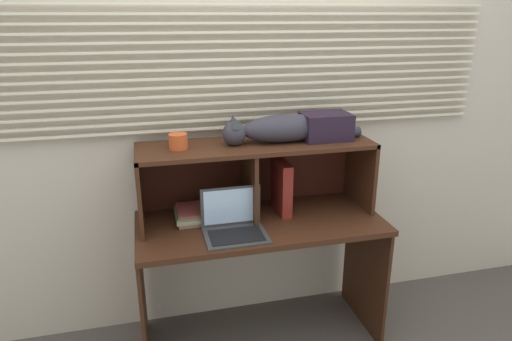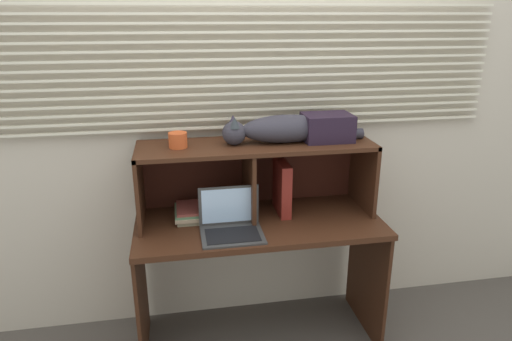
{
  "view_description": "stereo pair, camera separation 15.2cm",
  "coord_description": "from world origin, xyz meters",
  "px_view_note": "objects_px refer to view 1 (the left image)",
  "views": [
    {
      "loc": [
        -0.55,
        -1.89,
        1.77
      ],
      "look_at": [
        0.0,
        0.32,
        0.98
      ],
      "focal_mm": 32.1,
      "sensor_mm": 36.0,
      "label": 1
    },
    {
      "loc": [
        -0.4,
        -1.92,
        1.77
      ],
      "look_at": [
        0.0,
        0.32,
        0.98
      ],
      "focal_mm": 32.1,
      "sensor_mm": 36.0,
      "label": 2
    }
  ],
  "objects_px": {
    "storage_box": "(325,126)",
    "book_stack": "(192,214)",
    "cat": "(280,129)",
    "binder_upright": "(281,187)",
    "laptop": "(234,225)",
    "small_basket": "(178,141)"
  },
  "relations": [
    {
      "from": "storage_box",
      "to": "small_basket",
      "type": "bearing_deg",
      "value": 180.0
    },
    {
      "from": "laptop",
      "to": "book_stack",
      "type": "height_order",
      "value": "laptop"
    },
    {
      "from": "storage_box",
      "to": "laptop",
      "type": "bearing_deg",
      "value": -159.73
    },
    {
      "from": "laptop",
      "to": "binder_upright",
      "type": "xyz_separation_m",
      "value": [
        0.3,
        0.2,
        0.1
      ]
    },
    {
      "from": "laptop",
      "to": "storage_box",
      "type": "distance_m",
      "value": 0.71
    },
    {
      "from": "cat",
      "to": "small_basket",
      "type": "bearing_deg",
      "value": 180.0
    },
    {
      "from": "binder_upright",
      "to": "small_basket",
      "type": "xyz_separation_m",
      "value": [
        -0.54,
        0.0,
        0.29
      ]
    },
    {
      "from": "binder_upright",
      "to": "book_stack",
      "type": "height_order",
      "value": "binder_upright"
    },
    {
      "from": "laptop",
      "to": "small_basket",
      "type": "bearing_deg",
      "value": 139.55
    },
    {
      "from": "binder_upright",
      "to": "storage_box",
      "type": "relative_size",
      "value": 1.14
    },
    {
      "from": "cat",
      "to": "storage_box",
      "type": "height_order",
      "value": "cat"
    },
    {
      "from": "storage_box",
      "to": "book_stack",
      "type": "bearing_deg",
      "value": -179.81
    },
    {
      "from": "small_basket",
      "to": "laptop",
      "type": "bearing_deg",
      "value": -40.45
    },
    {
      "from": "laptop",
      "to": "storage_box",
      "type": "relative_size",
      "value": 1.21
    },
    {
      "from": "binder_upright",
      "to": "small_basket",
      "type": "height_order",
      "value": "small_basket"
    },
    {
      "from": "cat",
      "to": "laptop",
      "type": "height_order",
      "value": "cat"
    },
    {
      "from": "cat",
      "to": "laptop",
      "type": "distance_m",
      "value": 0.55
    },
    {
      "from": "book_stack",
      "to": "small_basket",
      "type": "height_order",
      "value": "small_basket"
    },
    {
      "from": "cat",
      "to": "binder_upright",
      "type": "xyz_separation_m",
      "value": [
        0.01,
        0.0,
        -0.32
      ]
    },
    {
      "from": "binder_upright",
      "to": "small_basket",
      "type": "bearing_deg",
      "value": 180.0
    },
    {
      "from": "laptop",
      "to": "binder_upright",
      "type": "distance_m",
      "value": 0.38
    },
    {
      "from": "book_stack",
      "to": "storage_box",
      "type": "height_order",
      "value": "storage_box"
    }
  ]
}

